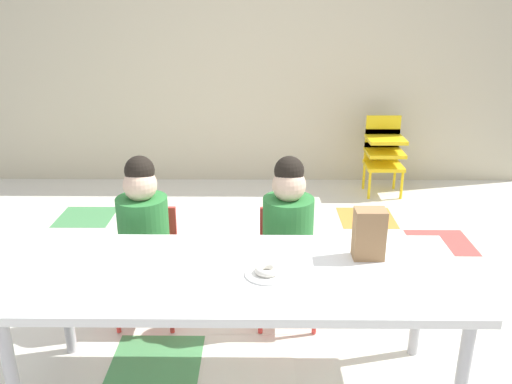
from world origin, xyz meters
TOP-DOWN VIEW (x-y plane):
  - ground_plane at (-0.00, 0.00)m, footprint 5.29×4.69m
  - back_wall at (0.00, 2.34)m, footprint 5.29×0.10m
  - craft_table at (-0.04, -0.65)m, footprint 1.85×0.69m
  - seated_child_near_camera at (-0.55, -0.07)m, footprint 0.32×0.31m
  - seated_child_middle_seat at (0.19, -0.07)m, footprint 0.33×0.33m
  - kid_chair_yellow_stack at (1.14, 1.96)m, footprint 0.32×0.30m
  - paper_bag_brown at (0.51, -0.52)m, footprint 0.13×0.09m
  - paper_plate_near_edge at (0.08, -0.68)m, footprint 0.18×0.18m
  - donut_powdered_on_plate at (0.08, -0.68)m, footprint 0.10×0.10m

SIDE VIEW (x-z plane):
  - ground_plane at x=0.00m, z-range -0.02..0.00m
  - kid_chair_yellow_stack at x=1.14m, z-range 0.06..0.74m
  - seated_child_near_camera at x=-0.55m, z-range 0.10..1.01m
  - seated_child_middle_seat at x=0.19m, z-range 0.10..1.01m
  - craft_table at x=-0.04m, z-range 0.25..0.86m
  - paper_plate_near_edge at x=0.08m, z-range 0.61..0.62m
  - donut_powdered_on_plate at x=0.08m, z-range 0.62..0.65m
  - paper_bag_brown at x=0.51m, z-range 0.61..0.83m
  - back_wall at x=0.00m, z-range 0.00..2.55m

